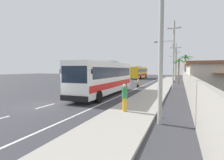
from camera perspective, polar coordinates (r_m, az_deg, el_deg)
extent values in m
plane|color=#3A3A3F|center=(14.37, -21.80, -8.21)|extent=(160.00, 160.00, 0.00)
cube|color=#A8A399|center=(20.58, 13.32, -4.33)|extent=(3.20, 90.00, 0.14)
cube|color=white|center=(14.51, -21.26, -8.07)|extent=(0.16, 2.00, 0.01)
cube|color=white|center=(17.63, -12.24, -5.86)|extent=(0.16, 2.00, 0.01)
cube|color=white|center=(21.06, -6.09, -4.26)|extent=(0.16, 2.00, 0.01)
cube|color=white|center=(24.68, -1.71, -3.08)|extent=(0.16, 2.00, 0.01)
cube|color=white|center=(28.41, 1.52, -2.20)|extent=(0.16, 2.00, 0.01)
cube|color=white|center=(32.21, 4.00, -1.52)|extent=(0.16, 2.00, 0.01)
cube|color=white|center=(36.07, 5.95, -0.98)|extent=(0.16, 2.00, 0.01)
cube|color=white|center=(39.96, 7.52, -0.54)|extent=(0.16, 2.00, 0.01)
cube|color=white|center=(43.88, 8.81, -0.19)|extent=(0.16, 2.00, 0.01)
cube|color=white|center=(47.82, 9.89, 0.11)|extent=(0.16, 2.00, 0.01)
cube|color=white|center=(51.77, 10.80, 0.37)|extent=(0.16, 2.00, 0.01)
cube|color=white|center=(55.74, 11.59, 0.58)|extent=(0.16, 2.00, 0.01)
cube|color=white|center=(59.71, 12.27, 0.77)|extent=(0.16, 2.00, 0.01)
cube|color=white|center=(26.05, 8.20, -2.76)|extent=(0.14, 70.00, 0.01)
cube|color=#9E998E|center=(24.26, 23.67, -0.73)|extent=(0.24, 60.00, 2.34)
cube|color=white|center=(19.05, -2.41, 0.93)|extent=(2.71, 12.22, 3.20)
cube|color=#192333|center=(19.22, -2.17, 2.62)|extent=(2.73, 11.25, 1.02)
cube|color=#192333|center=(13.69, -12.46, 1.80)|extent=(2.33, 0.13, 1.34)
cube|color=red|center=(19.10, -2.40, -1.23)|extent=(2.74, 11.98, 0.58)
cube|color=black|center=(13.80, -12.56, -6.03)|extent=(2.48, 0.20, 0.44)
cube|color=#B7B7B7|center=(20.46, -0.73, 5.99)|extent=(1.43, 2.70, 0.28)
cube|color=black|center=(13.13, -6.67, 2.84)|extent=(0.12, 0.08, 0.36)
cube|color=black|center=(14.69, -16.75, 2.79)|extent=(0.12, 0.08, 0.36)
cylinder|color=black|center=(14.83, -4.49, -5.56)|extent=(0.34, 1.04, 1.04)
cylinder|color=black|center=(16.03, -12.57, -4.94)|extent=(0.34, 1.04, 1.04)
cylinder|color=black|center=(22.18, 4.30, -2.51)|extent=(0.34, 1.04, 1.04)
cylinder|color=black|center=(23.01, -1.65, -2.28)|extent=(0.34, 1.04, 1.04)
cube|color=gold|center=(53.14, 9.02, 2.56)|extent=(2.57, 12.42, 3.11)
cube|color=#192333|center=(52.94, 8.98, 3.15)|extent=(2.58, 11.43, 0.99)
cube|color=#192333|center=(59.14, 10.41, 3.10)|extent=(2.21, 0.13, 1.30)
cube|color=red|center=(53.16, 9.01, 1.81)|extent=(2.60, 12.17, 0.56)
cube|color=black|center=(59.27, 10.41, 1.34)|extent=(2.36, 0.19, 0.44)
cube|color=#B7B7B7|center=(51.64, 8.64, 4.41)|extent=(1.36, 2.74, 0.28)
cube|color=black|center=(59.24, 9.06, 3.34)|extent=(0.12, 0.08, 0.36)
cube|color=black|center=(58.66, 11.69, 3.31)|extent=(0.12, 0.08, 0.36)
cylinder|color=black|center=(57.67, 8.87, 1.23)|extent=(0.33, 1.04, 1.04)
cylinder|color=black|center=(57.17, 11.17, 1.18)|extent=(0.33, 1.04, 1.04)
cylinder|color=black|center=(49.89, 6.70, 0.88)|extent=(0.33, 1.04, 1.04)
cylinder|color=black|center=(49.30, 9.33, 0.82)|extent=(0.33, 1.04, 1.04)
cylinder|color=black|center=(26.73, 8.43, -1.97)|extent=(0.15, 0.61, 0.60)
cylinder|color=black|center=(28.07, 8.83, -1.70)|extent=(0.17, 0.61, 0.60)
cube|color=gold|center=(27.33, 8.63, -1.38)|extent=(0.34, 1.12, 0.36)
cube|color=black|center=(27.61, 8.72, -0.92)|extent=(0.29, 0.62, 0.12)
cylinder|color=gray|center=(26.82, 8.48, -1.30)|extent=(0.09, 0.32, 0.67)
cylinder|color=black|center=(26.88, 8.52, -0.35)|extent=(0.56, 0.09, 0.04)
sphere|color=#EAEACC|center=(26.77, 8.48, -0.67)|extent=(0.14, 0.14, 0.14)
cylinder|color=beige|center=(27.54, 8.71, -0.34)|extent=(0.32, 0.32, 0.56)
sphere|color=red|center=(27.51, 8.72, 0.51)|extent=(0.26, 0.26, 0.26)
cylinder|color=gold|center=(11.30, 4.20, -8.16)|extent=(0.28, 0.28, 0.88)
cylinder|color=#2D7A47|center=(11.17, 4.21, -4.21)|extent=(0.36, 0.36, 0.69)
sphere|color=beige|center=(11.11, 4.23, -1.89)|extent=(0.24, 0.24, 0.24)
cylinder|color=#9E9E99|center=(9.45, 16.05, 16.50)|extent=(0.24, 0.24, 10.02)
cylinder|color=#9E9E99|center=(26.45, 19.77, 7.75)|extent=(0.24, 0.24, 9.77)
cube|color=#9E9E99|center=(27.01, 19.95, 15.87)|extent=(1.91, 0.12, 0.12)
cylinder|color=#4C4742|center=(27.08, 18.28, 16.13)|extent=(0.08, 0.08, 0.16)
cylinder|color=#4C4742|center=(27.03, 21.64, 16.09)|extent=(0.08, 0.08, 0.16)
cylinder|color=#9E9E99|center=(26.77, 17.11, 12.23)|extent=(2.52, 0.09, 0.09)
cube|color=#4C4C51|center=(26.89, 14.36, 12.10)|extent=(0.44, 0.24, 0.14)
cylinder|color=#9E9E99|center=(43.61, 20.35, 5.60)|extent=(0.24, 0.24, 9.12)
cube|color=#9E9E99|center=(43.87, 20.45, 10.04)|extent=(2.53, 0.12, 0.12)
cylinder|color=#4C4742|center=(43.92, 19.11, 10.22)|extent=(0.08, 0.08, 0.16)
cylinder|color=#4C4742|center=(43.87, 21.79, 10.17)|extent=(0.08, 0.08, 0.16)
cylinder|color=#9E9E99|center=(60.81, 20.59, 5.31)|extent=(0.24, 0.24, 9.85)
cube|color=#9E9E99|center=(61.03, 20.67, 8.64)|extent=(2.31, 0.12, 0.12)
cylinder|color=#4C4742|center=(61.06, 19.79, 8.77)|extent=(0.08, 0.08, 0.16)
cylinder|color=#4C4742|center=(61.03, 21.55, 8.74)|extent=(0.08, 0.08, 0.16)
cylinder|color=#9E9E99|center=(60.95, 19.75, 7.48)|extent=(1.88, 0.09, 0.09)
cube|color=#4C4C51|center=(60.99, 18.86, 7.44)|extent=(0.44, 0.24, 0.14)
cylinder|color=brown|center=(36.89, 21.28, 2.53)|extent=(0.27, 0.27, 4.68)
ellipsoid|color=#28702D|center=(36.92, 22.52, 5.87)|extent=(1.54, 0.37, 0.65)
ellipsoid|color=#28702D|center=(37.51, 22.07, 5.83)|extent=(1.23, 1.42, 0.67)
ellipsoid|color=#28702D|center=(37.46, 20.68, 5.68)|extent=(1.19, 1.34, 0.90)
ellipsoid|color=#28702D|center=(36.96, 20.21, 5.86)|extent=(1.52, 0.40, 0.72)
ellipsoid|color=#28702D|center=(36.33, 20.70, 5.88)|extent=(1.14, 1.45, 0.74)
ellipsoid|color=#28702D|center=(36.36, 22.07, 5.82)|extent=(1.22, 1.38, 0.77)
sphere|color=brown|center=(36.94, 21.36, 6.24)|extent=(0.56, 0.56, 0.56)
cylinder|color=brown|center=(46.17, 23.10, 3.56)|extent=(0.32, 0.32, 6.13)
ellipsoid|color=#337F33|center=(46.41, 24.39, 7.12)|extent=(2.01, 0.57, 0.62)
ellipsoid|color=#337F33|center=(47.03, 23.70, 6.80)|extent=(1.23, 1.74, 1.09)
ellipsoid|color=#337F33|center=(47.21, 23.03, 7.00)|extent=(0.56, 1.97, 0.77)
ellipsoid|color=#337F33|center=(46.74, 22.27, 6.85)|extent=(1.69, 1.32, 1.10)
ellipsoid|color=#337F33|center=(45.91, 22.07, 7.17)|extent=(1.96, 1.05, 0.70)
ellipsoid|color=#337F33|center=(45.37, 22.83, 7.11)|extent=(0.96, 1.94, 0.84)
ellipsoid|color=#337F33|center=(45.70, 24.00, 6.86)|extent=(1.57, 1.47, 1.14)
sphere|color=brown|center=(46.29, 23.19, 7.42)|extent=(0.56, 0.56, 0.56)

